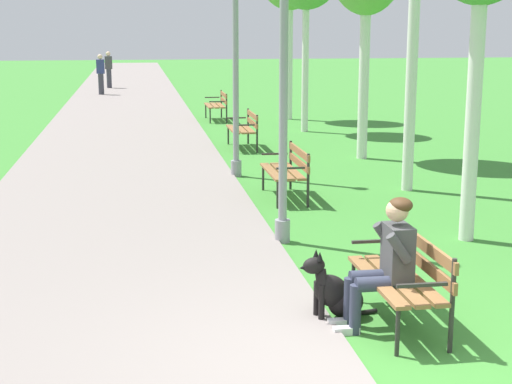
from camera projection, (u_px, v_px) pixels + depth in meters
name	position (u px, v px, depth m)	size (l,w,h in m)	color
ground_plane	(380.00, 367.00, 6.48)	(120.00, 120.00, 0.00)	#3D8433
paved_path	(126.00, 100.00, 29.32)	(4.24, 60.00, 0.04)	gray
park_bench_near	(405.00, 273.00, 7.30)	(0.55, 1.50, 0.85)	olive
park_bench_mid	(288.00, 168.00, 12.70)	(0.55, 1.50, 0.85)	olive
park_bench_far	(245.00, 126.00, 17.88)	(0.55, 1.50, 0.85)	olive
park_bench_furthest	(218.00, 103.00, 23.16)	(0.55, 1.50, 0.85)	olive
person_seated_on_near_bench	(386.00, 258.00, 7.18)	(0.74, 0.49, 1.25)	#33384C
dog_black	(336.00, 293.00, 7.50)	(0.83, 0.35, 0.71)	black
lamp_post_near	(284.00, 77.00, 9.78)	(0.24, 0.24, 4.15)	gray
lamp_post_mid	(236.00, 46.00, 14.17)	(0.24, 0.24, 4.68)	gray
pedestrian_distant	(101.00, 75.00, 31.41)	(0.32, 0.22, 1.65)	#383842
pedestrian_further_distant	(109.00, 70.00, 34.72)	(0.32, 0.22, 1.65)	#383842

